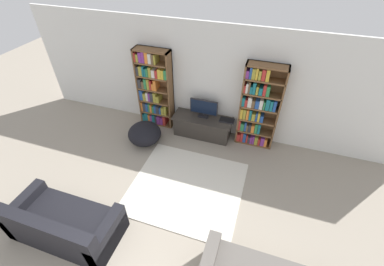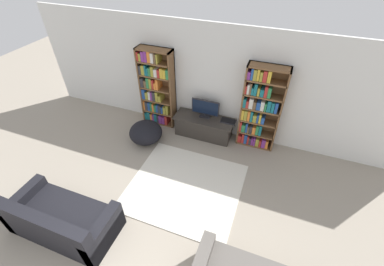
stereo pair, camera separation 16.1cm
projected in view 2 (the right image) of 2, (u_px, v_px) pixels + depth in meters
wall_back at (210, 82)px, 5.75m from camera, size 8.80×0.06×2.60m
bookshelf_left at (156, 89)px, 6.18m from camera, size 0.83×0.30×1.97m
bookshelf_right at (259, 109)px, 5.52m from camera, size 0.83×0.30×1.97m
tv_stand at (204, 127)px, 6.20m from camera, size 1.41×0.51×0.50m
television at (205, 108)px, 5.94m from camera, size 0.66×0.16×0.45m
laptop at (228, 121)px, 5.93m from camera, size 0.35×0.20×0.03m
area_rug at (185, 187)px, 5.11m from camera, size 2.15×1.97×0.02m
couch_left_sectional at (62, 221)px, 4.23m from camera, size 1.77×0.87×0.83m
beanbag_ottoman at (146, 132)px, 6.04m from camera, size 0.77×0.77×0.49m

